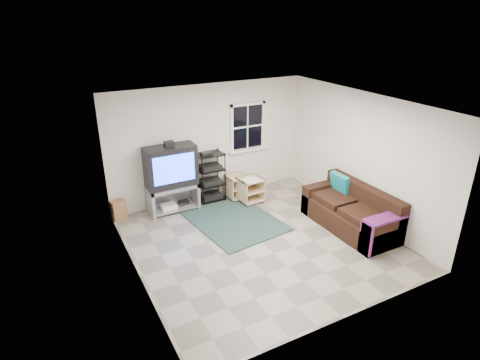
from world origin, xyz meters
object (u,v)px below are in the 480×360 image
side_table_left (236,186)px  side_table_right (249,188)px  tv_unit (171,173)px  sofa (352,213)px  av_rack (211,180)px

side_table_left → side_table_right: 0.38m
tv_unit → sofa: size_ratio=0.77×
side_table_left → sofa: sofa is taller
side_table_left → sofa: 2.70m
side_table_left → sofa: bearing=-59.2°
av_rack → side_table_left: size_ratio=2.18×
side_table_right → sofa: bearing=-58.6°
tv_unit → side_table_right: 1.80m
side_table_left → tv_unit: bearing=177.8°
side_table_right → av_rack: bearing=149.2°
av_rack → sofa: bearing=-51.1°
av_rack → sofa: (1.96, -2.43, -0.18)m
tv_unit → side_table_right: size_ratio=2.68×
av_rack → sofa: size_ratio=0.57×
tv_unit → av_rack: size_ratio=1.34×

